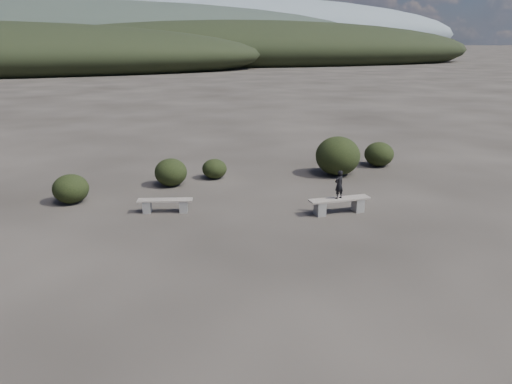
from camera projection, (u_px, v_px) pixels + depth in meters
name	position (u px, v px, depth m)	size (l,w,h in m)	color
ground	(274.00, 285.00, 11.19)	(1200.00, 1200.00, 0.00)	#28231F
bench_left	(165.00, 204.00, 15.85)	(1.76, 0.81, 0.43)	slate
bench_right	(339.00, 204.00, 15.76)	(1.99, 0.47, 0.50)	slate
seated_person	(339.00, 185.00, 15.56)	(0.33, 0.22, 0.91)	black
shrub_a	(71.00, 189.00, 16.75)	(1.19, 1.19, 0.98)	black
shrub_b	(171.00, 172.00, 18.73)	(1.21, 1.21, 1.04)	black
shrub_c	(214.00, 169.00, 19.77)	(0.98, 0.98, 0.78)	black
shrub_d	(338.00, 156.00, 20.20)	(1.80, 1.80, 1.58)	black
shrub_e	(379.00, 154.00, 21.72)	(1.26, 1.26, 1.05)	black
mountain_ridges	(78.00, 32.00, 314.27)	(500.00, 400.00, 56.00)	black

